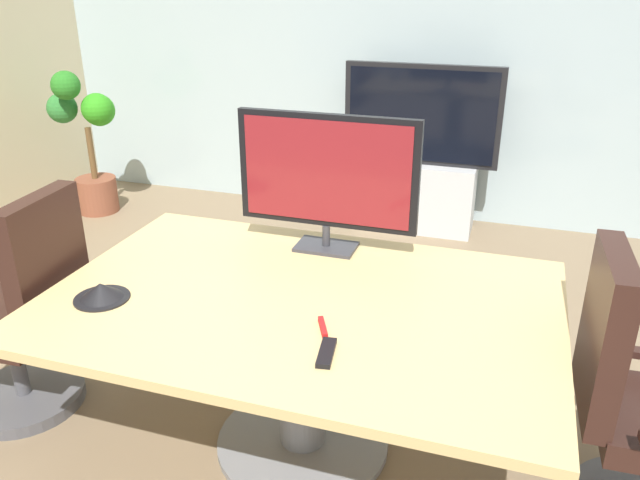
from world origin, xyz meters
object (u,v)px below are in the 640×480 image
(wall_display_unit, at_px, (418,176))
(conference_phone, at_px, (101,292))
(remote_control, at_px, (326,353))
(conference_table, at_px, (301,333))
(office_chair_right, at_px, (639,420))
(potted_plant, at_px, (89,138))
(office_chair_left, at_px, (26,324))
(tv_monitor, at_px, (327,175))

(wall_display_unit, bearing_deg, conference_phone, -104.67)
(wall_display_unit, xyz_separation_m, conference_phone, (-0.78, -2.96, 0.33))
(wall_display_unit, xyz_separation_m, remote_control, (0.20, -3.06, 0.31))
(conference_table, xyz_separation_m, office_chair_right, (1.29, 0.00, -0.12))
(office_chair_right, height_order, conference_phone, office_chair_right)
(wall_display_unit, xyz_separation_m, potted_plant, (-2.72, -0.47, 0.21))
(potted_plant, relative_size, remote_control, 7.18)
(conference_table, distance_m, potted_plant, 3.51)
(conference_phone, bearing_deg, remote_control, -5.93)
(conference_table, distance_m, office_chair_right, 1.30)
(conference_phone, bearing_deg, office_chair_left, 167.66)
(office_chair_left, relative_size, office_chair_right, 1.00)
(office_chair_left, relative_size, remote_control, 6.41)
(conference_table, distance_m, wall_display_unit, 2.71)
(office_chair_left, xyz_separation_m, tv_monitor, (1.24, 0.64, 0.64))
(potted_plant, bearing_deg, wall_display_unit, 9.71)
(wall_display_unit, distance_m, potted_plant, 2.76)
(conference_phone, bearing_deg, wall_display_unit, 75.33)
(office_chair_left, relative_size, wall_display_unit, 0.83)
(conference_table, xyz_separation_m, potted_plant, (-2.69, 2.24, 0.07))
(tv_monitor, height_order, conference_phone, tv_monitor)
(tv_monitor, bearing_deg, potted_plant, 146.67)
(conference_phone, bearing_deg, tv_monitor, 47.15)
(office_chair_right, xyz_separation_m, conference_phone, (-2.05, -0.26, 0.32))
(potted_plant, bearing_deg, conference_table, -39.78)
(conference_table, height_order, office_chair_right, office_chair_right)
(office_chair_left, distance_m, tv_monitor, 1.54)
(conference_table, bearing_deg, office_chair_right, 0.16)
(potted_plant, bearing_deg, remote_control, -41.73)
(wall_display_unit, bearing_deg, office_chair_right, -64.83)
(conference_table, height_order, tv_monitor, tv_monitor)
(potted_plant, relative_size, conference_phone, 5.55)
(office_chair_left, distance_m, conference_phone, 0.64)
(potted_plant, xyz_separation_m, conference_phone, (1.94, -2.50, 0.13))
(remote_control, bearing_deg, conference_table, 112.93)
(potted_plant, bearing_deg, office_chair_right, -29.32)
(potted_plant, distance_m, conference_phone, 3.17)
(office_chair_left, relative_size, potted_plant, 0.89)
(wall_display_unit, bearing_deg, potted_plant, -170.29)
(office_chair_left, bearing_deg, potted_plant, -153.37)
(remote_control, bearing_deg, wall_display_unit, 84.92)
(tv_monitor, distance_m, remote_control, 0.97)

